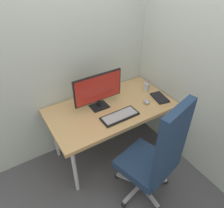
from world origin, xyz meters
TOP-DOWN VIEW (x-y plane):
  - ground_plane at (0.00, 0.00)m, footprint 8.00×8.00m
  - wall_back at (0.00, 0.41)m, footprint 3.21×0.04m
  - wall_side_right at (0.74, -0.26)m, footprint 0.04×2.56m
  - desk at (0.00, 0.00)m, footprint 1.41×0.77m
  - office_chair at (0.02, -0.76)m, footprint 0.61×0.60m
  - monitor at (-0.11, 0.08)m, footprint 0.56×0.16m
  - keyboard at (-0.01, -0.20)m, footprint 0.41×0.17m
  - mouse at (0.39, -0.16)m, footprint 0.07×0.09m
  - pen_holder at (0.56, 0.06)m, footprint 0.07×0.07m
  - notebook at (0.58, -0.17)m, footprint 0.18×0.25m

SIDE VIEW (x-z plane):
  - ground_plane at x=0.00m, z-range 0.00..0.00m
  - office_chair at x=0.02m, z-range 0.00..1.24m
  - desk at x=0.00m, z-range 0.30..1.01m
  - notebook at x=0.58m, z-range 0.71..0.73m
  - keyboard at x=-0.01m, z-range 0.71..0.73m
  - mouse at x=0.39m, z-range 0.71..0.75m
  - pen_holder at x=0.56m, z-range 0.68..0.84m
  - monitor at x=-0.11m, z-range 0.73..1.13m
  - wall_back at x=0.00m, z-range 0.00..2.80m
  - wall_side_right at x=0.74m, z-range 0.00..2.80m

